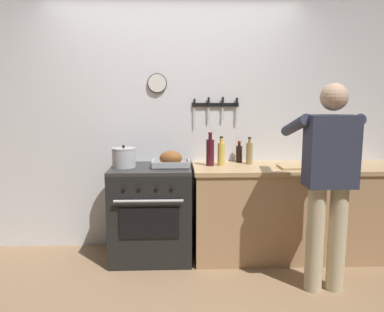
# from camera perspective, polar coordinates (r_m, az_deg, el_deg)

# --- Properties ---
(ground_plane) EXTENTS (8.00, 8.00, 0.00)m
(ground_plane) POSITION_cam_1_polar(r_m,az_deg,el_deg) (2.96, -2.84, -22.72)
(ground_plane) COLOR #937251
(wall_back) EXTENTS (6.00, 0.13, 2.60)m
(wall_back) POSITION_cam_1_polar(r_m,az_deg,el_deg) (3.88, -2.76, 5.16)
(wall_back) COLOR silver
(wall_back) RESTS_ON ground
(counter_block) EXTENTS (2.03, 0.65, 0.90)m
(counter_block) POSITION_cam_1_polar(r_m,az_deg,el_deg) (3.86, 15.60, -8.03)
(counter_block) COLOR tan
(counter_block) RESTS_ON ground
(stove) EXTENTS (0.76, 0.67, 0.90)m
(stove) POSITION_cam_1_polar(r_m,az_deg,el_deg) (3.69, -6.18, -8.55)
(stove) COLOR black
(stove) RESTS_ON ground
(person_cook) EXTENTS (0.51, 0.63, 1.66)m
(person_cook) POSITION_cam_1_polar(r_m,az_deg,el_deg) (3.13, 20.10, -2.68)
(person_cook) COLOR #C6B793
(person_cook) RESTS_ON ground
(roasting_pan) EXTENTS (0.35, 0.26, 0.16)m
(roasting_pan) POSITION_cam_1_polar(r_m,az_deg,el_deg) (3.54, -3.25, -0.64)
(roasting_pan) COLOR #B7B7BC
(roasting_pan) RESTS_ON stove
(stock_pot) EXTENTS (0.23, 0.23, 0.21)m
(stock_pot) POSITION_cam_1_polar(r_m,az_deg,el_deg) (3.59, -10.36, -0.22)
(stock_pot) COLOR #B7B7BC
(stock_pot) RESTS_ON stove
(cutting_board) EXTENTS (0.36, 0.24, 0.02)m
(cutting_board) POSITION_cam_1_polar(r_m,az_deg,el_deg) (3.64, 15.95, -1.61)
(cutting_board) COLOR tan
(cutting_board) RESTS_ON counter_block
(bottle_vinegar) EXTENTS (0.06, 0.06, 0.27)m
(bottle_vinegar) POSITION_cam_1_polar(r_m,az_deg,el_deg) (3.74, 8.73, 0.48)
(bottle_vinegar) COLOR #997F4C
(bottle_vinegar) RESTS_ON counter_block
(bottle_soy_sauce) EXTENTS (0.06, 0.06, 0.22)m
(bottle_soy_sauce) POSITION_cam_1_polar(r_m,az_deg,el_deg) (3.84, 7.19, 0.39)
(bottle_soy_sauce) COLOR black
(bottle_soy_sauce) RESTS_ON counter_block
(bottle_cooking_oil) EXTENTS (0.07, 0.07, 0.28)m
(bottle_cooking_oil) POSITION_cam_1_polar(r_m,az_deg,el_deg) (3.62, 4.47, 0.40)
(bottle_cooking_oil) COLOR gold
(bottle_cooking_oil) RESTS_ON counter_block
(bottle_wine_red) EXTENTS (0.08, 0.08, 0.32)m
(bottle_wine_red) POSITION_cam_1_polar(r_m,az_deg,el_deg) (3.60, 2.78, 0.66)
(bottle_wine_red) COLOR #47141E
(bottle_wine_red) RESTS_ON counter_block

